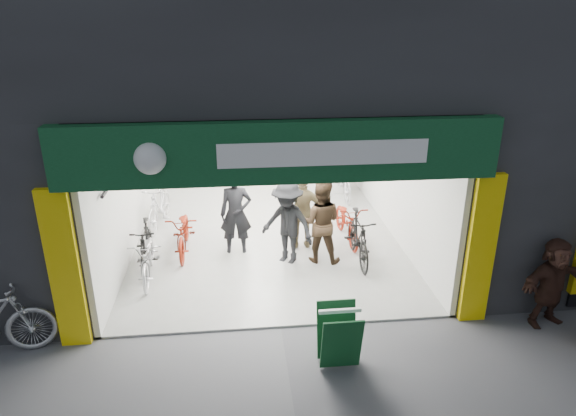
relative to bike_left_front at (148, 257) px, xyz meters
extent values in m
plane|color=#56565B|center=(2.40, -1.95, -0.45)|extent=(60.00, 60.00, 0.00)
cube|color=#232326|center=(-3.10, 3.05, 1.30)|extent=(5.00, 10.00, 3.50)
cube|color=#232326|center=(8.40, 3.05, 1.30)|extent=(6.00, 10.00, 3.50)
cube|color=#9E9E99|center=(2.40, 2.05, -0.43)|extent=(6.00, 8.00, 0.04)
cube|color=silver|center=(2.40, 6.15, 1.15)|extent=(6.00, 0.20, 3.20)
cube|color=silver|center=(-0.55, 2.05, 1.15)|extent=(0.10, 8.00, 3.20)
cube|color=silver|center=(5.35, 2.05, 1.15)|extent=(0.10, 8.00, 3.20)
cube|color=white|center=(2.40, 2.05, 2.80)|extent=(6.00, 8.00, 0.10)
cube|color=black|center=(2.40, -1.85, 2.90)|extent=(6.00, 0.30, 0.30)
cube|color=#0E3E1E|center=(2.40, -2.07, 2.60)|extent=(6.40, 0.25, 0.90)
cube|color=white|center=(3.00, -2.21, 2.60)|extent=(3.00, 0.02, 0.35)
cube|color=yellow|center=(-0.85, -2.01, 0.85)|extent=(0.45, 0.12, 2.60)
cube|color=yellow|center=(5.65, -2.01, 0.85)|extent=(0.45, 0.12, 2.60)
cylinder|color=black|center=(-0.42, 1.45, 1.65)|extent=(0.06, 5.00, 0.06)
cube|color=silver|center=(4.20, 4.55, 0.05)|extent=(1.40, 0.60, 1.00)
cube|color=white|center=(2.40, -0.75, 2.73)|extent=(1.30, 0.35, 0.04)
cube|color=white|center=(2.40, 1.05, 2.73)|extent=(1.30, 0.35, 0.04)
cube|color=white|center=(2.40, 2.85, 2.73)|extent=(1.30, 0.35, 0.04)
cube|color=white|center=(2.40, 4.65, 2.73)|extent=(1.30, 0.35, 0.04)
imported|color=#B6B5BB|center=(0.00, 0.00, 0.00)|extent=(0.70, 1.75, 0.90)
imported|color=black|center=(-0.10, 0.42, 0.04)|extent=(0.51, 1.65, 0.98)
imported|color=maroon|center=(0.60, 1.08, 0.02)|extent=(0.65, 1.82, 0.95)
imported|color=silver|center=(-0.10, 2.55, 0.09)|extent=(0.78, 1.88, 1.09)
imported|color=black|center=(4.20, 0.26, 0.08)|extent=(0.52, 1.79, 1.07)
imported|color=maroon|center=(4.20, 1.30, 0.02)|extent=(0.72, 1.81, 0.94)
imported|color=#AAAAAF|center=(4.65, 4.04, 0.10)|extent=(0.58, 1.84, 1.10)
imported|color=black|center=(1.71, 0.91, 0.47)|extent=(0.68, 0.45, 1.84)
imported|color=#3E2B1C|center=(3.42, 0.35, 0.43)|extent=(1.00, 0.86, 1.77)
imported|color=black|center=(2.74, 0.36, 0.43)|extent=(1.31, 1.20, 1.77)
imported|color=olive|center=(3.14, 1.00, 0.40)|extent=(1.02, 0.47, 1.71)
imported|color=#382119|center=(6.83, -2.25, 0.32)|extent=(1.50, 0.78, 1.55)
cube|color=#10431F|center=(3.16, -3.13, 0.03)|extent=(0.59, 0.22, 0.89)
cube|color=#10431F|center=(3.16, -2.74, 0.03)|extent=(0.59, 0.22, 0.89)
cube|color=white|center=(3.16, -2.93, 0.46)|extent=(0.62, 0.06, 0.05)
camera|label=1|loc=(1.76, -9.10, 4.55)|focal=32.00mm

